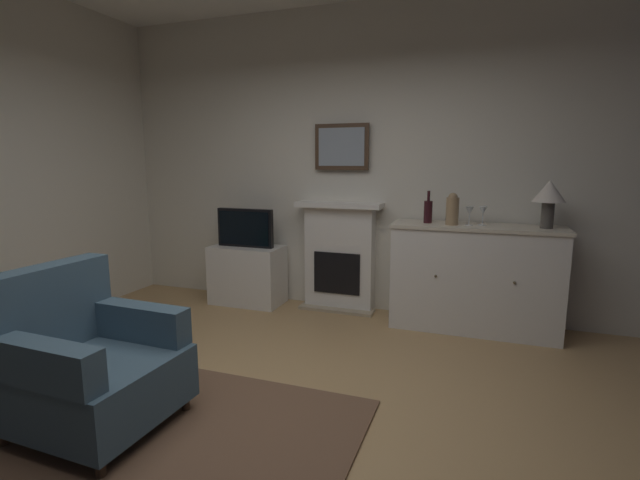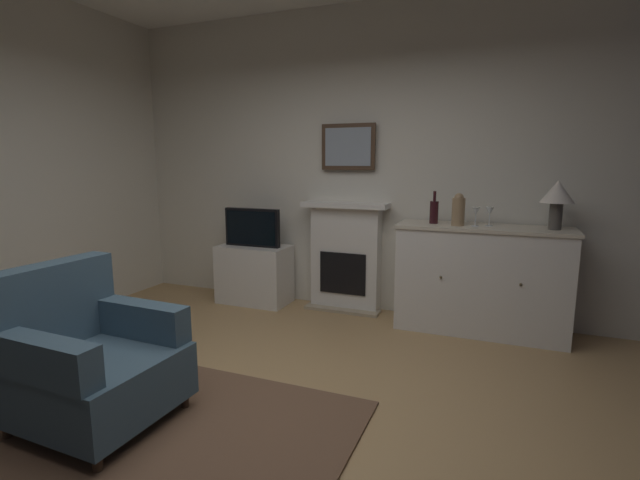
{
  "view_description": "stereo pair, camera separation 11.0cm",
  "coord_description": "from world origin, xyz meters",
  "px_view_note": "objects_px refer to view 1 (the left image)",
  "views": [
    {
      "loc": [
        1.14,
        -2.15,
        1.5
      ],
      "look_at": [
        0.15,
        0.59,
        1.0
      ],
      "focal_mm": 25.69,
      "sensor_mm": 36.0,
      "label": 1
    },
    {
      "loc": [
        1.24,
        -2.11,
        1.5
      ],
      "look_at": [
        0.15,
        0.59,
        1.0
      ],
      "focal_mm": 25.69,
      "sensor_mm": 36.0,
      "label": 2
    }
  ],
  "objects_px": {
    "sideboard_cabinet": "(474,278)",
    "armchair": "(87,363)",
    "framed_picture": "(342,147)",
    "tv_cabinet": "(248,275)",
    "table_lamp": "(549,195)",
    "wine_glass_left": "(469,212)",
    "wine_bottle": "(428,211)",
    "wine_glass_center": "(483,211)",
    "fireplace_unit": "(339,256)",
    "tv_set": "(245,228)",
    "vase_decorative": "(452,209)"
  },
  "relations": [
    {
      "from": "sideboard_cabinet",
      "to": "armchair",
      "type": "relative_size",
      "value": 1.59
    },
    {
      "from": "framed_picture",
      "to": "tv_cabinet",
      "type": "xyz_separation_m",
      "value": [
        -0.98,
        -0.21,
        -1.33
      ]
    },
    {
      "from": "table_lamp",
      "to": "tv_cabinet",
      "type": "xyz_separation_m",
      "value": [
        -2.83,
        0.02,
        -0.92
      ]
    },
    {
      "from": "wine_glass_left",
      "to": "tv_cabinet",
      "type": "xyz_separation_m",
      "value": [
        -2.22,
        0.05,
        -0.76
      ]
    },
    {
      "from": "armchair",
      "to": "tv_cabinet",
      "type": "bearing_deg",
      "value": 96.8
    },
    {
      "from": "wine_bottle",
      "to": "tv_cabinet",
      "type": "relative_size",
      "value": 0.39
    },
    {
      "from": "wine_bottle",
      "to": "armchair",
      "type": "distance_m",
      "value": 2.93
    },
    {
      "from": "table_lamp",
      "to": "framed_picture",
      "type": "bearing_deg",
      "value": 173.17
    },
    {
      "from": "sideboard_cabinet",
      "to": "wine_glass_center",
      "type": "distance_m",
      "value": 0.6
    },
    {
      "from": "fireplace_unit",
      "to": "tv_set",
      "type": "xyz_separation_m",
      "value": [
        -0.98,
        -0.19,
        0.27
      ]
    },
    {
      "from": "armchair",
      "to": "wine_glass_left",
      "type": "bearing_deg",
      "value": 50.17
    },
    {
      "from": "framed_picture",
      "to": "wine_glass_left",
      "type": "height_order",
      "value": "framed_picture"
    },
    {
      "from": "framed_picture",
      "to": "sideboard_cabinet",
      "type": "bearing_deg",
      "value": -9.6
    },
    {
      "from": "tv_set",
      "to": "armchair",
      "type": "bearing_deg",
      "value": -83.13
    },
    {
      "from": "fireplace_unit",
      "to": "armchair",
      "type": "height_order",
      "value": "fireplace_unit"
    },
    {
      "from": "wine_bottle",
      "to": "wine_glass_center",
      "type": "xyz_separation_m",
      "value": [
        0.47,
        0.01,
        0.01
      ]
    },
    {
      "from": "framed_picture",
      "to": "sideboard_cabinet",
      "type": "height_order",
      "value": "framed_picture"
    },
    {
      "from": "framed_picture",
      "to": "armchair",
      "type": "height_order",
      "value": "framed_picture"
    },
    {
      "from": "fireplace_unit",
      "to": "table_lamp",
      "type": "relative_size",
      "value": 2.75
    },
    {
      "from": "sideboard_cabinet",
      "to": "fireplace_unit",
      "type": "bearing_deg",
      "value": 172.33
    },
    {
      "from": "sideboard_cabinet",
      "to": "tv_set",
      "type": "height_order",
      "value": "tv_set"
    },
    {
      "from": "fireplace_unit",
      "to": "vase_decorative",
      "type": "bearing_deg",
      "value": -11.66
    },
    {
      "from": "wine_glass_left",
      "to": "armchair",
      "type": "height_order",
      "value": "wine_glass_left"
    },
    {
      "from": "sideboard_cabinet",
      "to": "tv_set",
      "type": "relative_size",
      "value": 2.36
    },
    {
      "from": "framed_picture",
      "to": "table_lamp",
      "type": "relative_size",
      "value": 1.38
    },
    {
      "from": "sideboard_cabinet",
      "to": "wine_bottle",
      "type": "distance_m",
      "value": 0.72
    },
    {
      "from": "framed_picture",
      "to": "vase_decorative",
      "type": "bearing_deg",
      "value": -13.9
    },
    {
      "from": "sideboard_cabinet",
      "to": "wine_glass_left",
      "type": "bearing_deg",
      "value": -152.4
    },
    {
      "from": "tv_set",
      "to": "sideboard_cabinet",
      "type": "bearing_deg",
      "value": 0.2
    },
    {
      "from": "framed_picture",
      "to": "wine_bottle",
      "type": "bearing_deg",
      "value": -13.21
    },
    {
      "from": "fireplace_unit",
      "to": "framed_picture",
      "type": "relative_size",
      "value": 2.0
    },
    {
      "from": "vase_decorative",
      "to": "tv_cabinet",
      "type": "distance_m",
      "value": 2.22
    },
    {
      "from": "sideboard_cabinet",
      "to": "tv_set",
      "type": "xyz_separation_m",
      "value": [
        -2.29,
        -0.01,
        0.34
      ]
    },
    {
      "from": "table_lamp",
      "to": "tv_cabinet",
      "type": "distance_m",
      "value": 2.98
    },
    {
      "from": "tv_set",
      "to": "armchair",
      "type": "distance_m",
      "value": 2.41
    },
    {
      "from": "tv_cabinet",
      "to": "tv_set",
      "type": "height_order",
      "value": "tv_set"
    },
    {
      "from": "fireplace_unit",
      "to": "tv_set",
      "type": "height_order",
      "value": "fireplace_unit"
    },
    {
      "from": "wine_glass_center",
      "to": "tv_set",
      "type": "xyz_separation_m",
      "value": [
        -2.33,
        -0.03,
        -0.26
      ]
    },
    {
      "from": "fireplace_unit",
      "to": "sideboard_cabinet",
      "type": "xyz_separation_m",
      "value": [
        1.32,
        -0.18,
        -0.07
      ]
    },
    {
      "from": "table_lamp",
      "to": "tv_cabinet",
      "type": "bearing_deg",
      "value": 179.7
    },
    {
      "from": "wine_bottle",
      "to": "vase_decorative",
      "type": "height_order",
      "value": "wine_bottle"
    },
    {
      "from": "wine_glass_left",
      "to": "tv_set",
      "type": "bearing_deg",
      "value": 179.25
    },
    {
      "from": "vase_decorative",
      "to": "tv_set",
      "type": "distance_m",
      "value": 2.09
    },
    {
      "from": "table_lamp",
      "to": "wine_bottle",
      "type": "distance_m",
      "value": 0.99
    },
    {
      "from": "table_lamp",
      "to": "tv_set",
      "type": "height_order",
      "value": "table_lamp"
    },
    {
      "from": "framed_picture",
      "to": "wine_glass_left",
      "type": "distance_m",
      "value": 1.39
    },
    {
      "from": "framed_picture",
      "to": "wine_glass_center",
      "type": "relative_size",
      "value": 3.33
    },
    {
      "from": "framed_picture",
      "to": "table_lamp",
      "type": "xyz_separation_m",
      "value": [
        1.86,
        -0.22,
        -0.41
      ]
    },
    {
      "from": "fireplace_unit",
      "to": "armchair",
      "type": "xyz_separation_m",
      "value": [
        -0.69,
        -2.54,
        -0.17
      ]
    },
    {
      "from": "vase_decorative",
      "to": "tv_cabinet",
      "type": "bearing_deg",
      "value": 178.21
    }
  ]
}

